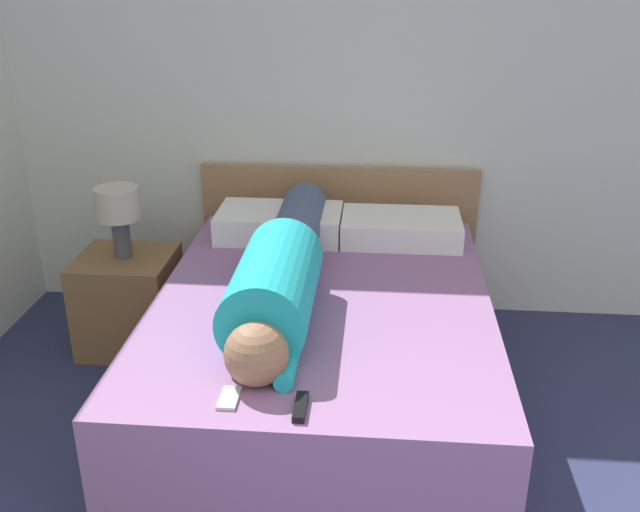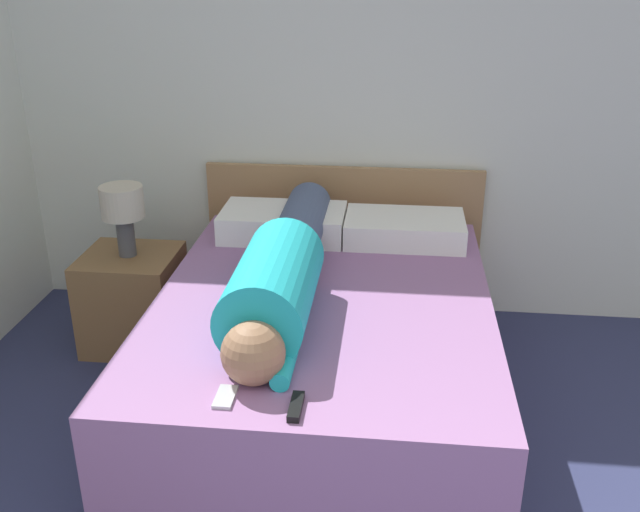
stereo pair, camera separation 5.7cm
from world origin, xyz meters
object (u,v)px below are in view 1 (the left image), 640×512
Objects in this scene: nightstand at (129,301)px; pillow_second at (401,228)px; pillow_near_headboard at (280,223)px; cell_phone at (229,398)px; person_lying at (282,270)px; tv_remote at (301,407)px; table_lamp at (118,210)px; bed at (323,355)px.

nightstand is 0.86× the size of pillow_second.
pillow_near_headboard is 1.49m from cell_phone.
pillow_second is (0.51, 0.75, -0.08)m from person_lying.
pillow_near_headboard is 4.91× the size of cell_phone.
person_lying reaches higher than tv_remote.
table_lamp is 1.44m from pillow_second.
bed is at bearing -67.59° from pillow_near_headboard.
pillow_second is 4.66× the size of cell_phone.
tv_remote is at bearing -8.78° from cell_phone.
bed is 1.29m from table_lamp.
table_lamp is 1.08m from person_lying.
cell_phone reaches higher than nightstand.
nightstand is 0.30× the size of person_lying.
pillow_near_headboard is at bearing 112.41° from bed.
table_lamp is at bearing 147.40° from person_lying.
table_lamp is at bearing 116.57° from nightstand.
cell_phone is (0.04, -1.49, -0.07)m from pillow_near_headboard.
pillow_near_headboard reaches higher than tv_remote.
bed is 1.13× the size of person_lying.
bed is 3.18× the size of pillow_second.
bed is 0.85m from pillow_second.
nightstand is at bearing -63.43° from table_lamp.
bed is at bearing 72.94° from cell_phone.
table_lamp is (-0.00, 0.00, 0.52)m from nightstand.
nightstand is 3.99× the size of cell_phone.
table_lamp reaches higher than cell_phone.
tv_remote is (-0.00, -0.84, 0.31)m from bed.
bed is 3.72× the size of nightstand.
bed is 0.83m from pillow_near_headboard.
cell_phone is at bearing -111.64° from pillow_second.
table_lamp is 0.61× the size of pillow_second.
table_lamp is (-1.08, 0.52, 0.48)m from bed.
tv_remote is at bearing -90.18° from bed.
bed is at bearing 18.59° from person_lying.
cell_phone is (-0.59, -1.49, -0.06)m from pillow_second.
table_lamp is at bearing 128.26° from tv_remote.
pillow_second reaches higher than tv_remote.
table_lamp is 0.82m from pillow_near_headboard.
table_lamp reaches higher than pillow_second.
person_lying reaches higher than pillow_second.
pillow_second is (0.35, 0.69, 0.36)m from bed.
nightstand is at bearing 147.40° from person_lying.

